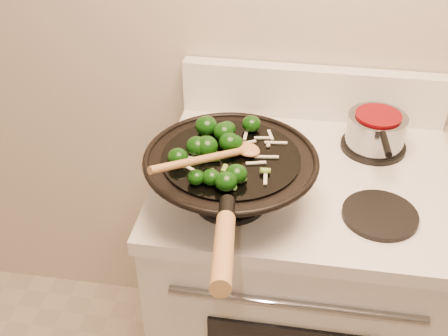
# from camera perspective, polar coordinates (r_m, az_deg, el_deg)

# --- Properties ---
(stove) EXTENTS (0.78, 0.67, 1.08)m
(stove) POSITION_cam_1_polar(r_m,az_deg,el_deg) (1.80, 7.10, -12.05)
(stove) COLOR white
(stove) RESTS_ON ground
(wok) EXTENTS (0.41, 0.68, 0.22)m
(wok) POSITION_cam_1_polar(r_m,az_deg,el_deg) (1.33, 0.68, -0.88)
(wok) COLOR black
(wok) RESTS_ON stove
(stirfry) EXTENTS (0.26, 0.29, 0.05)m
(stirfry) POSITION_cam_1_polar(r_m,az_deg,el_deg) (1.30, -0.70, 2.12)
(stirfry) COLOR black
(stirfry) RESTS_ON wok
(wooden_spoon) EXTENTS (0.22, 0.26, 0.09)m
(wooden_spoon) POSITION_cam_1_polar(r_m,az_deg,el_deg) (1.25, -0.21, 1.34)
(wooden_spoon) COLOR #B07C45
(wooden_spoon) RESTS_ON wok
(saucepan) EXTENTS (0.16, 0.26, 0.10)m
(saucepan) POSITION_cam_1_polar(r_m,az_deg,el_deg) (1.60, 15.19, 3.76)
(saucepan) COLOR gray
(saucepan) RESTS_ON stove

